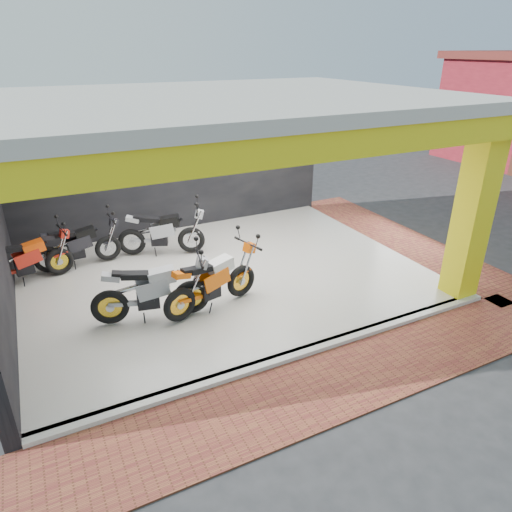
% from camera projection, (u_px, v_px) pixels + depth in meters
% --- Properties ---
extents(ground, '(80.00, 80.00, 0.00)m').
position_uv_depth(ground, '(270.00, 324.00, 8.07)').
color(ground, '#2D2D30').
rests_on(ground, ground).
extents(showroom_floor, '(8.00, 6.00, 0.10)m').
position_uv_depth(showroom_floor, '(226.00, 275.00, 9.67)').
color(showroom_floor, white).
rests_on(showroom_floor, ground).
extents(showroom_ceiling, '(8.40, 6.40, 0.20)m').
position_uv_depth(showroom_ceiling, '(220.00, 100.00, 8.18)').
color(showroom_ceiling, beige).
rests_on(showroom_ceiling, corner_column).
extents(back_wall, '(8.20, 0.20, 3.50)m').
position_uv_depth(back_wall, '(175.00, 165.00, 11.48)').
color(back_wall, black).
rests_on(back_wall, ground).
extents(corner_column, '(0.50, 0.50, 3.50)m').
position_uv_depth(corner_column, '(473.00, 212.00, 8.25)').
color(corner_column, yellow).
rests_on(corner_column, ground).
extents(header_beam_front, '(8.40, 0.30, 0.40)m').
position_uv_depth(header_beam_front, '(310.00, 146.00, 5.87)').
color(header_beam_front, yellow).
rests_on(header_beam_front, corner_column).
extents(header_beam_right, '(0.30, 6.40, 0.40)m').
position_uv_depth(header_beam_right, '(390.00, 105.00, 9.94)').
color(header_beam_right, yellow).
rests_on(header_beam_right, corner_column).
extents(floor_kerb, '(8.00, 0.20, 0.10)m').
position_uv_depth(floor_kerb, '(301.00, 353.00, 7.22)').
color(floor_kerb, white).
rests_on(floor_kerb, ground).
extents(paver_front, '(9.00, 1.40, 0.03)m').
position_uv_depth(paver_front, '(329.00, 385.00, 6.60)').
color(paver_front, '#964E31').
rests_on(paver_front, ground).
extents(paver_right, '(1.40, 7.00, 0.03)m').
position_uv_depth(paver_right, '(399.00, 238.00, 11.64)').
color(paver_right, '#964E31').
rests_on(paver_right, ground).
extents(moto_hero, '(2.21, 1.25, 1.27)m').
position_uv_depth(moto_hero, '(241.00, 266.00, 8.50)').
color(moto_hero, '#FC620A').
rests_on(moto_hero, showroom_floor).
extents(moto_row_a, '(2.25, 1.22, 1.30)m').
position_uv_depth(moto_row_a, '(190.00, 281.00, 7.93)').
color(moto_row_a, '#9A9BA1').
rests_on(moto_row_a, showroom_floor).
extents(moto_row_b, '(2.21, 1.47, 1.26)m').
position_uv_depth(moto_row_b, '(191.00, 228.00, 10.33)').
color(moto_row_b, '#A5A8AD').
rests_on(moto_row_b, showroom_floor).
extents(moto_row_c, '(2.00, 1.02, 1.17)m').
position_uv_depth(moto_row_c, '(57.00, 249.00, 9.35)').
color(moto_row_c, red).
rests_on(moto_row_c, showroom_floor).
extents(moto_row_d, '(1.93, 0.78, 1.16)m').
position_uv_depth(moto_row_d, '(106.00, 237.00, 9.97)').
color(moto_row_d, black).
rests_on(moto_row_d, showroom_floor).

